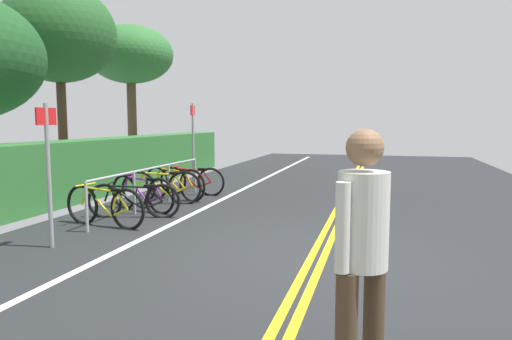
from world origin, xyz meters
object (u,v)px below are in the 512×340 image
bicycle_3 (162,187)px  tree_extra (130,56)px  bicycle_5 (192,181)px  bike_rack (153,178)px  bicycle_0 (104,206)px  bicycle_2 (142,193)px  bicycle_1 (134,201)px  pedestrian (362,246)px  sign_post_far (193,138)px  bicycle_4 (174,183)px  tree_far_right (59,34)px  sign_post_near (48,161)px

bicycle_3 → tree_extra: tree_extra is taller
tree_extra → bicycle_3: bearing=-145.1°
bicycle_5 → bike_rack: bearing=175.9°
bicycle_0 → bicycle_2: bicycle_2 is taller
bicycle_0 → tree_extra: (7.73, 3.90, 3.65)m
bicycle_1 → pedestrian: size_ratio=0.98×
bicycle_5 → sign_post_far: (0.86, 0.32, 1.01)m
bike_rack → bicycle_4: bike_rack is taller
bicycle_5 → pedestrian: size_ratio=0.97×
bicycle_4 → sign_post_far: bearing=6.4°
bike_rack → tree_far_right: 5.51m
tree_far_right → bike_rack: bearing=-119.5°
sign_post_far → tree_extra: tree_extra is taller
tree_far_right → bicycle_1: bearing=-128.9°
bicycle_5 → bicycle_2: bearing=175.7°
bicycle_1 → tree_extra: (6.98, 4.03, 3.67)m
bicycle_2 → tree_extra: size_ratio=0.33×
bike_rack → bicycle_0: bearing=-179.3°
pedestrian → tree_far_right: (7.79, 8.19, 3.04)m
pedestrian → tree_far_right: tree_far_right is taller
bicycle_3 → bike_rack: bearing=179.4°
bicycle_5 → tree_extra: (4.22, 4.00, 3.66)m
bike_rack → bicycle_4: bearing=0.9°
bicycle_1 → bicycle_3: size_ratio=1.01×
tree_extra → pedestrian: bearing=-144.4°
bicycle_3 → sign_post_near: 3.64m
pedestrian → tree_far_right: size_ratio=0.33×
bike_rack → tree_extra: (5.96, 3.88, 3.37)m
bicycle_2 → pedestrian: 6.95m
bicycle_1 → sign_post_far: 3.79m
sign_post_near → sign_post_far: (5.75, 0.26, 0.11)m
bicycle_2 → sign_post_far: 3.15m
sign_post_far → bicycle_1: bearing=-174.6°
pedestrian → sign_post_far: bearing=29.2°
pedestrian → tree_extra: bearing=35.6°
pedestrian → sign_post_far: size_ratio=0.78×
sign_post_near → tree_far_right: size_ratio=0.38×
bicycle_1 → pedestrian: bearing=-137.3°
bike_rack → bicycle_3: bearing=-0.6°
bicycle_2 → sign_post_far: sign_post_far is taller
tree_far_right → sign_post_near: bearing=-144.1°
pedestrian → tree_extra: 14.60m
sign_post_near → bicycle_0: bearing=1.8°
tree_far_right → tree_extra: tree_far_right is taller
bike_rack → bicycle_4: 1.08m
bike_rack → sign_post_far: size_ratio=2.03×
bike_rack → bicycle_5: 1.77m
sign_post_near → tree_extra: bearing=23.4°
bicycle_1 → bicycle_5: bearing=0.5°
bicycle_0 → bicycle_1: (0.75, -0.13, -0.02)m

